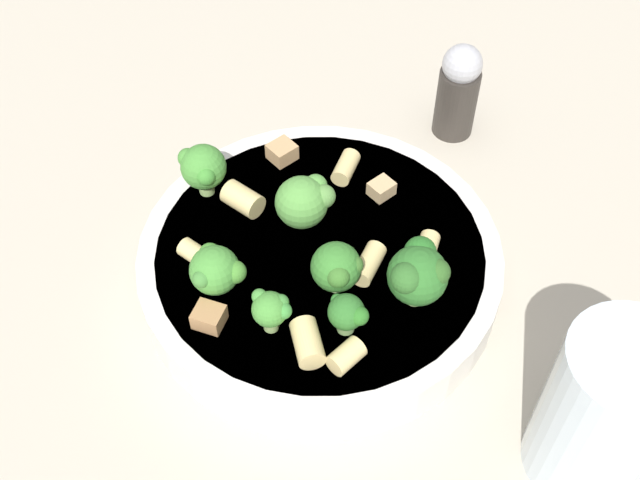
{
  "coord_description": "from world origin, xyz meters",
  "views": [
    {
      "loc": [
        -0.33,
        -0.03,
        0.45
      ],
      "look_at": [
        0.0,
        0.0,
        0.04
      ],
      "focal_mm": 45.0,
      "sensor_mm": 36.0,
      "label": 1
    }
  ],
  "objects_px": {
    "broccoli_floret_1": "(418,273)",
    "rigatoni_6": "(196,254)",
    "broccoli_floret_2": "(337,268)",
    "rigatoni_3": "(243,199)",
    "pasta_bowl": "(320,262)",
    "rigatoni_5": "(346,356)",
    "chicken_chunk_0": "(381,189)",
    "pepper_shaker": "(458,90)",
    "rigatoni_0": "(309,343)",
    "rigatoni_1": "(346,167)",
    "broccoli_floret_4": "(304,201)",
    "rigatoni_2": "(426,249)",
    "broccoli_floret_5": "(347,313)",
    "chicken_chunk_1": "(282,152)",
    "chicken_chunk_2": "(209,317)",
    "drinking_glass": "(602,420)",
    "rigatoni_4": "(368,264)",
    "broccoli_floret_3": "(271,309)",
    "broccoli_floret_6": "(215,270)",
    "broccoli_floret_0": "(203,167)"
  },
  "relations": [
    {
      "from": "rigatoni_2",
      "to": "broccoli_floret_4",
      "type": "bearing_deg",
      "value": 75.76
    },
    {
      "from": "broccoli_floret_3",
      "to": "broccoli_floret_6",
      "type": "bearing_deg",
      "value": 56.19
    },
    {
      "from": "broccoli_floret_2",
      "to": "rigatoni_3",
      "type": "relative_size",
      "value": 1.43
    },
    {
      "from": "drinking_glass",
      "to": "pepper_shaker",
      "type": "bearing_deg",
      "value": 14.49
    },
    {
      "from": "broccoli_floret_4",
      "to": "rigatoni_4",
      "type": "bearing_deg",
      "value": -129.29
    },
    {
      "from": "broccoli_floret_3",
      "to": "broccoli_floret_5",
      "type": "xyz_separation_m",
      "value": [
        0.0,
        -0.05,
        -0.0
      ]
    },
    {
      "from": "pasta_bowl",
      "to": "broccoli_floret_4",
      "type": "distance_m",
      "value": 0.04
    },
    {
      "from": "broccoli_floret_2",
      "to": "chicken_chunk_1",
      "type": "relative_size",
      "value": 2.12
    },
    {
      "from": "broccoli_floret_5",
      "to": "rigatoni_6",
      "type": "distance_m",
      "value": 0.11
    },
    {
      "from": "rigatoni_2",
      "to": "chicken_chunk_2",
      "type": "distance_m",
      "value": 0.15
    },
    {
      "from": "chicken_chunk_0",
      "to": "pepper_shaker",
      "type": "distance_m",
      "value": 0.12
    },
    {
      "from": "broccoli_floret_4",
      "to": "rigatoni_1",
      "type": "distance_m",
      "value": 0.06
    },
    {
      "from": "broccoli_floret_0",
      "to": "chicken_chunk_0",
      "type": "bearing_deg",
      "value": -85.86
    },
    {
      "from": "pasta_bowl",
      "to": "broccoli_floret_3",
      "type": "xyz_separation_m",
      "value": [
        -0.06,
        0.02,
        0.03
      ]
    },
    {
      "from": "broccoli_floret_4",
      "to": "rigatoni_0",
      "type": "relative_size",
      "value": 1.38
    },
    {
      "from": "chicken_chunk_0",
      "to": "rigatoni_2",
      "type": "bearing_deg",
      "value": -148.89
    },
    {
      "from": "broccoli_floret_5",
      "to": "rigatoni_3",
      "type": "bearing_deg",
      "value": 40.11
    },
    {
      "from": "broccoli_floret_1",
      "to": "rigatoni_6",
      "type": "relative_size",
      "value": 1.9
    },
    {
      "from": "broccoli_floret_5",
      "to": "broccoli_floret_4",
      "type": "bearing_deg",
      "value": 22.63
    },
    {
      "from": "pepper_shaker",
      "to": "broccoli_floret_4",
      "type": "bearing_deg",
      "value": 142.94
    },
    {
      "from": "rigatoni_0",
      "to": "chicken_chunk_2",
      "type": "bearing_deg",
      "value": 77.45
    },
    {
      "from": "broccoli_floret_0",
      "to": "rigatoni_1",
      "type": "xyz_separation_m",
      "value": [
        0.03,
        -0.1,
        -0.02
      ]
    },
    {
      "from": "rigatoni_5",
      "to": "drinking_glass",
      "type": "xyz_separation_m",
      "value": [
        -0.03,
        -0.14,
        0.01
      ]
    },
    {
      "from": "broccoli_floret_1",
      "to": "broccoli_floret_2",
      "type": "height_order",
      "value": "broccoli_floret_1"
    },
    {
      "from": "broccoli_floret_2",
      "to": "rigatoni_3",
      "type": "xyz_separation_m",
      "value": [
        0.06,
        0.07,
        -0.01
      ]
    },
    {
      "from": "rigatoni_1",
      "to": "pepper_shaker",
      "type": "height_order",
      "value": "pepper_shaker"
    },
    {
      "from": "rigatoni_0",
      "to": "rigatoni_5",
      "type": "distance_m",
      "value": 0.02
    },
    {
      "from": "chicken_chunk_0",
      "to": "drinking_glass",
      "type": "relative_size",
      "value": 0.14
    },
    {
      "from": "broccoli_floret_2",
      "to": "chicken_chunk_1",
      "type": "bearing_deg",
      "value": 23.13
    },
    {
      "from": "rigatoni_4",
      "to": "rigatoni_3",
      "type": "bearing_deg",
      "value": 62.43
    },
    {
      "from": "rigatoni_4",
      "to": "drinking_glass",
      "type": "height_order",
      "value": "drinking_glass"
    },
    {
      "from": "broccoli_floret_0",
      "to": "broccoli_floret_2",
      "type": "height_order",
      "value": "broccoli_floret_0"
    },
    {
      "from": "broccoli_floret_1",
      "to": "rigatoni_0",
      "type": "relative_size",
      "value": 1.56
    },
    {
      "from": "rigatoni_3",
      "to": "pepper_shaker",
      "type": "relative_size",
      "value": 0.33
    },
    {
      "from": "broccoli_floret_1",
      "to": "rigatoni_6",
      "type": "bearing_deg",
      "value": 83.04
    },
    {
      "from": "pasta_bowl",
      "to": "pepper_shaker",
      "type": "bearing_deg",
      "value": -29.68
    },
    {
      "from": "pasta_bowl",
      "to": "chicken_chunk_1",
      "type": "height_order",
      "value": "chicken_chunk_1"
    },
    {
      "from": "rigatoni_0",
      "to": "rigatoni_1",
      "type": "bearing_deg",
      "value": -4.19
    },
    {
      "from": "broccoli_floret_0",
      "to": "chicken_chunk_1",
      "type": "relative_size",
      "value": 2.22
    },
    {
      "from": "chicken_chunk_1",
      "to": "rigatoni_0",
      "type": "bearing_deg",
      "value": -167.32
    },
    {
      "from": "broccoli_floret_2",
      "to": "broccoli_floret_1",
      "type": "bearing_deg",
      "value": -92.93
    },
    {
      "from": "pasta_bowl",
      "to": "rigatoni_0",
      "type": "relative_size",
      "value": 8.65
    },
    {
      "from": "pasta_bowl",
      "to": "rigatoni_5",
      "type": "xyz_separation_m",
      "value": [
        -0.09,
        -0.02,
        0.02
      ]
    },
    {
      "from": "broccoli_floret_6",
      "to": "rigatoni_3",
      "type": "relative_size",
      "value": 1.35
    },
    {
      "from": "rigatoni_1",
      "to": "rigatoni_0",
      "type": "bearing_deg",
      "value": 175.81
    },
    {
      "from": "chicken_chunk_0",
      "to": "rigatoni_1",
      "type": "bearing_deg",
      "value": 56.99
    },
    {
      "from": "broccoli_floret_6",
      "to": "rigatoni_0",
      "type": "relative_size",
      "value": 1.29
    },
    {
      "from": "rigatoni_1",
      "to": "rigatoni_5",
      "type": "bearing_deg",
      "value": -175.69
    },
    {
      "from": "rigatoni_5",
      "to": "pepper_shaker",
      "type": "height_order",
      "value": "pepper_shaker"
    },
    {
      "from": "rigatoni_0",
      "to": "chicken_chunk_0",
      "type": "distance_m",
      "value": 0.14
    }
  ]
}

